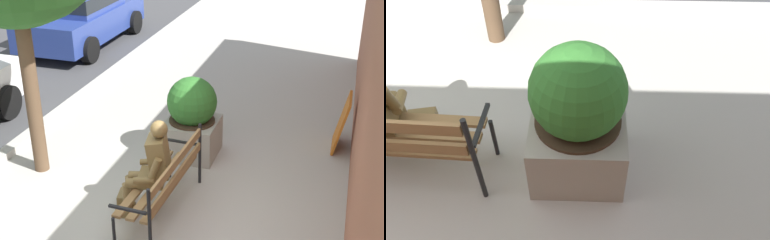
{
  "view_description": "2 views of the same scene",
  "coord_description": "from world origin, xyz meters",
  "views": [
    {
      "loc": [
        -5.1,
        -2.1,
        4.09
      ],
      "look_at": [
        1.95,
        0.09,
        0.6
      ],
      "focal_mm": 48.85,
      "sensor_mm": 36.0,
      "label": 1
    },
    {
      "loc": [
        2.02,
        -2.1,
        2.87
      ],
      "look_at": [
        1.95,
        0.09,
        0.6
      ],
      "focal_mm": 35.69,
      "sensor_mm": 36.0,
      "label": 2
    }
  ],
  "objects": [
    {
      "name": "concrete_planter",
      "position": [
        1.95,
        0.09,
        0.64
      ],
      "size": [
        0.8,
        0.8,
        1.3
      ],
      "color": "gray",
      "rests_on": "ground"
    },
    {
      "name": "curb_stone",
      "position": [
        0.0,
        2.9,
        0.06
      ],
      "size": [
        60.0,
        0.2,
        0.12
      ],
      "primitive_type": "cube",
      "color": "#B2AFA8",
      "rests_on": "ground"
    }
  ]
}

